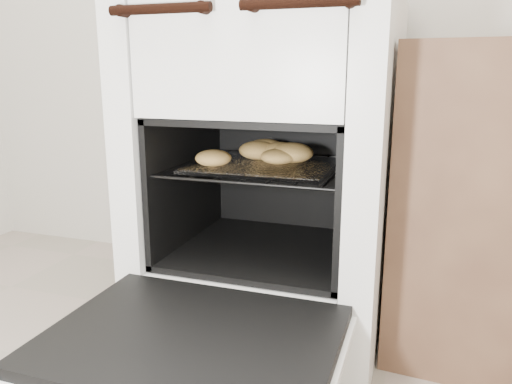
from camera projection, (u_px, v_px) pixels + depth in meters
stove at (274, 161)px, 1.47m from camera, size 0.67×0.75×1.03m
oven_door at (192, 343)px, 1.01m from camera, size 0.60×0.47×0.04m
oven_rack at (266, 167)px, 1.40m from camera, size 0.49×0.47×0.01m
foil_sheet at (264, 166)px, 1.38m from camera, size 0.38×0.34×0.01m
baked_rolls at (268, 152)px, 1.42m from camera, size 0.33×0.30×0.06m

